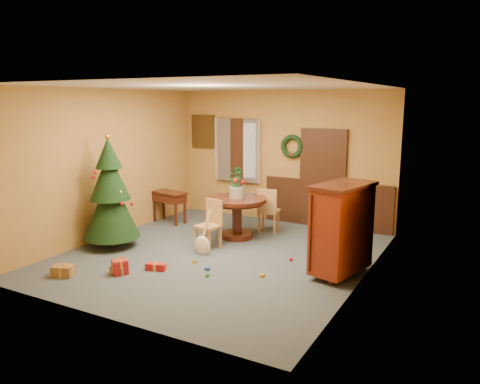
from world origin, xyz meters
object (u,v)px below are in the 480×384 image
Objects in this scene: writing_desk at (169,199)px; sideboard at (342,227)px; chair_near at (211,222)px; dining_table at (237,210)px; christmas_tree at (110,194)px.

writing_desk is 0.58× the size of sideboard.
chair_near is at bearing 174.76° from sideboard.
dining_table is 2.41m from christmas_tree.
sideboard is (4.13, 0.61, -0.22)m from christmas_tree.
chair_near is 1.06× the size of writing_desk.
sideboard is (2.38, -1.00, 0.21)m from dining_table.
chair_near is 0.43× the size of christmas_tree.
christmas_tree is (-1.75, -1.61, 0.43)m from dining_table.
sideboard is at bearing 8.36° from christmas_tree.
dining_table is at bearing -9.55° from writing_desk.
christmas_tree is 4.18m from sideboard.
christmas_tree is at bearing -152.66° from chair_near.
dining_table is 2.59m from sideboard.
chair_near is 0.62× the size of sideboard.
dining_table is 1.32× the size of chair_near.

